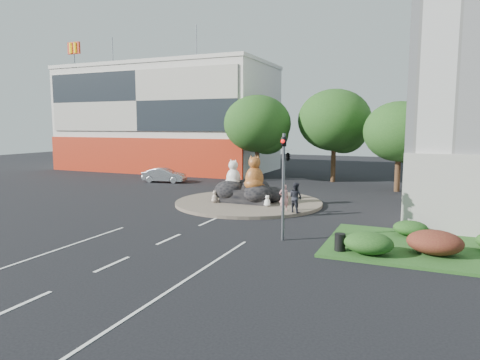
# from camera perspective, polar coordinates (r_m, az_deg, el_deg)

# --- Properties ---
(ground) EXTENTS (120.00, 120.00, 0.00)m
(ground) POSITION_cam_1_polar(r_m,az_deg,el_deg) (20.71, -9.48, -7.81)
(ground) COLOR black
(ground) RESTS_ON ground
(roundabout_island) EXTENTS (10.00, 10.00, 0.20)m
(roundabout_island) POSITION_cam_1_polar(r_m,az_deg,el_deg) (29.38, 1.15, -3.02)
(roundabout_island) COLOR brown
(roundabout_island) RESTS_ON ground
(rock_plinth) EXTENTS (3.20, 2.60, 0.90)m
(rock_plinth) POSITION_cam_1_polar(r_m,az_deg,el_deg) (29.28, 1.15, -1.96)
(rock_plinth) COLOR black
(rock_plinth) RESTS_ON roundabout_island
(shophouse_block) EXTENTS (25.20, 12.30, 17.40)m
(shophouse_block) POSITION_cam_1_polar(r_m,az_deg,el_deg) (53.22, -9.66, 8.08)
(shophouse_block) COLOR silver
(shophouse_block) RESTS_ON ground
(grass_verge) EXTENTS (10.00, 6.00, 0.12)m
(grass_verge) POSITION_cam_1_polar(r_m,az_deg,el_deg) (20.49, 25.83, -8.45)
(grass_verge) COLOR #214918
(grass_verge) RESTS_ON ground
(tree_left) EXTENTS (6.46, 6.46, 8.27)m
(tree_left) POSITION_cam_1_polar(r_m,az_deg,el_deg) (41.56, 2.44, 7.14)
(tree_left) COLOR #382314
(tree_left) RESTS_ON ground
(tree_mid) EXTENTS (6.84, 6.84, 8.76)m
(tree_mid) POSITION_cam_1_polar(r_m,az_deg,el_deg) (41.57, 12.58, 7.40)
(tree_mid) COLOR #382314
(tree_mid) RESTS_ON ground
(tree_right) EXTENTS (5.70, 5.70, 7.30)m
(tree_right) POSITION_cam_1_polar(r_m,az_deg,el_deg) (36.88, 20.58, 5.70)
(tree_right) COLOR #382314
(tree_right) RESTS_ON ground
(hedge_near_green) EXTENTS (2.00, 1.60, 0.90)m
(hedge_near_green) POSITION_cam_1_polar(r_m,az_deg,el_deg) (18.50, 16.76, -8.04)
(hedge_near_green) COLOR #183C13
(hedge_near_green) RESTS_ON grass_verge
(hedge_red) EXTENTS (2.20, 1.76, 0.99)m
(hedge_red) POSITION_cam_1_polar(r_m,az_deg,el_deg) (19.36, 24.55, -7.57)
(hedge_red) COLOR #4C1415
(hedge_red) RESTS_ON grass_verge
(hedge_back_green) EXTENTS (1.60, 1.28, 0.72)m
(hedge_back_green) POSITION_cam_1_polar(r_m,az_deg,el_deg) (22.11, 21.80, -5.99)
(hedge_back_green) COLOR #183C13
(hedge_back_green) RESTS_ON grass_verge
(traffic_light) EXTENTS (0.44, 1.24, 5.00)m
(traffic_light) POSITION_cam_1_polar(r_m,az_deg,el_deg) (19.72, 6.10, 2.19)
(traffic_light) COLOR #595B60
(traffic_light) RESTS_ON ground
(street_lamp) EXTENTS (2.34, 0.22, 8.06)m
(street_lamp) POSITION_cam_1_polar(r_m,az_deg,el_deg) (24.85, 27.83, 4.59)
(street_lamp) COLOR #595B60
(street_lamp) RESTS_ON ground
(cat_white) EXTENTS (1.33, 1.21, 1.95)m
(cat_white) POSITION_cam_1_polar(r_m,az_deg,el_deg) (29.53, -0.90, 0.91)
(cat_white) COLOR silver
(cat_white) RESTS_ON rock_plinth
(cat_tabby) EXTENTS (1.73, 1.62, 2.32)m
(cat_tabby) POSITION_cam_1_polar(r_m,az_deg,el_deg) (28.37, 1.94, 1.02)
(cat_tabby) COLOR #A25A21
(cat_tabby) RESTS_ON rock_plinth
(kitten_calico) EXTENTS (0.52, 0.46, 0.83)m
(kitten_calico) POSITION_cam_1_polar(r_m,az_deg,el_deg) (28.89, -3.38, -2.17)
(kitten_calico) COLOR beige
(kitten_calico) RESTS_ON roundabout_island
(kitten_white) EXTENTS (0.52, 0.47, 0.75)m
(kitten_white) POSITION_cam_1_polar(r_m,az_deg,el_deg) (27.50, 3.66, -2.74)
(kitten_white) COLOR white
(kitten_white) RESTS_ON roundabout_island
(pedestrian_pink) EXTENTS (0.69, 0.58, 1.62)m
(pedestrian_pink) POSITION_cam_1_polar(r_m,az_deg,el_deg) (26.14, 5.88, -2.33)
(pedestrian_pink) COLOR #D28988
(pedestrian_pink) RESTS_ON roundabout_island
(pedestrian_dark) EXTENTS (1.08, 0.99, 1.80)m
(pedestrian_dark) POSITION_cam_1_polar(r_m,az_deg,el_deg) (25.68, 7.41, -2.32)
(pedestrian_dark) COLOR #21222A
(pedestrian_dark) RESTS_ON roundabout_island
(parked_car) EXTENTS (4.27, 2.15, 1.34)m
(parked_car) POSITION_cam_1_polar(r_m,az_deg,el_deg) (41.05, -10.06, 0.63)
(parked_car) COLOR #A8ABB0
(parked_car) RESTS_ON ground
(litter_bin) EXTENTS (0.60, 0.60, 0.73)m
(litter_bin) POSITION_cam_1_polar(r_m,az_deg,el_deg) (18.65, 13.18, -8.06)
(litter_bin) COLOR black
(litter_bin) RESTS_ON grass_verge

